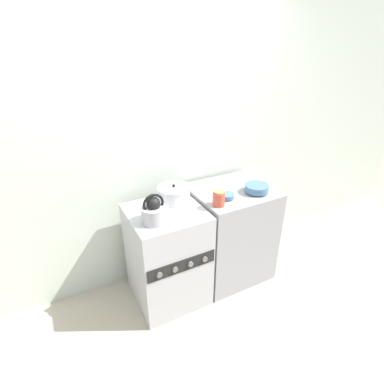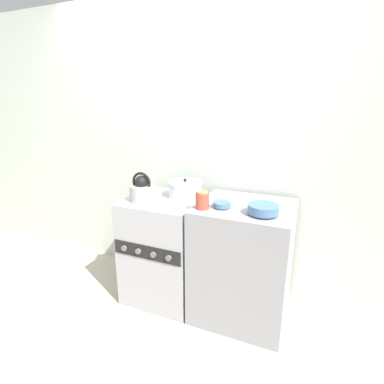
{
  "view_description": "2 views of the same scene",
  "coord_description": "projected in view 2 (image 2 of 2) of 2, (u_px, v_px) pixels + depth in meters",
  "views": [
    {
      "loc": [
        -0.77,
        -1.62,
        2.07
      ],
      "look_at": [
        0.24,
        0.29,
        0.99
      ],
      "focal_mm": 28.0,
      "sensor_mm": 36.0,
      "label": 1
    },
    {
      "loc": [
        1.11,
        -1.72,
        1.63
      ],
      "look_at": [
        0.26,
        0.25,
        0.98
      ],
      "focal_mm": 28.0,
      "sensor_mm": 36.0,
      "label": 2
    }
  ],
  "objects": [
    {
      "name": "small_ceramic_bowl",
      "position": [
        222.0,
        204.0,
        2.12
      ],
      "size": [
        0.13,
        0.13,
        0.04
      ],
      "color": "#4C729E",
      "rests_on": "counter"
    },
    {
      "name": "cooking_pot",
      "position": [
        185.0,
        189.0,
        2.45
      ],
      "size": [
        0.28,
        0.28,
        0.16
      ],
      "color": "silver",
      "rests_on": "stove"
    },
    {
      "name": "wall_back",
      "position": [
        185.0,
        146.0,
        2.66
      ],
      "size": [
        7.0,
        0.06,
        2.5
      ],
      "color": "silver",
      "rests_on": "ground_plane"
    },
    {
      "name": "ground_plane",
      "position": [
        150.0,
        313.0,
        2.4
      ],
      "size": [
        12.0,
        12.0,
        0.0
      ],
      "primitive_type": "plane",
      "color": "#B2A893"
    },
    {
      "name": "counter",
      "position": [
        243.0,
        261.0,
        2.3
      ],
      "size": [
        0.69,
        0.63,
        0.91
      ],
      "color": "#99999E",
      "rests_on": "ground_plane"
    },
    {
      "name": "enamel_bowl",
      "position": [
        263.0,
        209.0,
        1.98
      ],
      "size": [
        0.2,
        0.2,
        0.07
      ],
      "color": "#4C729E",
      "rests_on": "counter"
    },
    {
      "name": "kettle",
      "position": [
        142.0,
        190.0,
        2.34
      ],
      "size": [
        0.23,
        0.19,
        0.23
      ],
      "color": "#B2B2B7",
      "rests_on": "stove"
    },
    {
      "name": "storage_jar",
      "position": [
        202.0,
        200.0,
        2.09
      ],
      "size": [
        0.1,
        0.1,
        0.13
      ],
      "color": "#CC4C38",
      "rests_on": "counter"
    },
    {
      "name": "stove",
      "position": [
        165.0,
        248.0,
        2.53
      ],
      "size": [
        0.59,
        0.6,
        0.88
      ],
      "color": "#B2B2B7",
      "rests_on": "ground_plane"
    }
  ]
}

